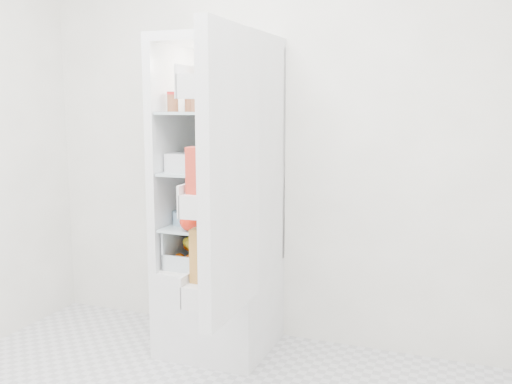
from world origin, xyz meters
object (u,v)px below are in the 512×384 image
at_px(refrigerator, 222,236).
at_px(fridge_door, 225,179).
at_px(mushroom_bowl, 187,218).
at_px(red_cabbage, 236,211).

height_order(refrigerator, fridge_door, refrigerator).
bearing_deg(mushroom_bowl, red_cabbage, 16.01).
bearing_deg(refrigerator, red_cabbage, -23.97).
relative_size(red_cabbage, fridge_door, 0.13).
relative_size(mushroom_bowl, fridge_door, 0.12).
distance_m(mushroom_bowl, fridge_door, 0.76).
bearing_deg(red_cabbage, refrigerator, 156.03).
bearing_deg(fridge_door, refrigerator, 24.25).
height_order(mushroom_bowl, fridge_door, fridge_door).
bearing_deg(refrigerator, mushroom_bowl, -142.34).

